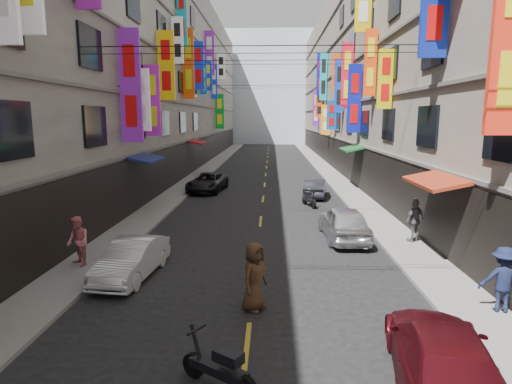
# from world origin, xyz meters

# --- Properties ---
(sidewalk_left) EXTENTS (2.00, 90.00, 0.12)m
(sidewalk_left) POSITION_xyz_m (-6.00, 42.00, 0.06)
(sidewalk_left) COLOR slate
(sidewalk_left) RESTS_ON ground
(sidewalk_right) EXTENTS (2.00, 90.00, 0.12)m
(sidewalk_right) POSITION_xyz_m (6.00, 42.00, 0.06)
(sidewalk_right) COLOR slate
(sidewalk_right) RESTS_ON ground
(building_row_left) EXTENTS (10.14, 90.00, 19.00)m
(building_row_left) POSITION_xyz_m (-11.99, 42.00, 9.49)
(building_row_left) COLOR gray
(building_row_left) RESTS_ON ground
(building_row_right) EXTENTS (10.14, 90.00, 19.00)m
(building_row_right) POSITION_xyz_m (11.99, 42.00, 9.49)
(building_row_right) COLOR gray
(building_row_right) RESTS_ON ground
(haze_block) EXTENTS (18.00, 8.00, 22.00)m
(haze_block) POSITION_xyz_m (0.00, 92.00, 11.00)
(haze_block) COLOR silver
(haze_block) RESTS_ON ground
(shop_signage) EXTENTS (14.00, 55.00, 12.07)m
(shop_signage) POSITION_xyz_m (-0.15, 34.72, 9.17)
(shop_signage) COLOR #0D1998
(shop_signage) RESTS_ON ground
(street_awnings) EXTENTS (13.99, 35.20, 0.41)m
(street_awnings) POSITION_xyz_m (-1.26, 26.00, 3.00)
(street_awnings) COLOR #134A1A
(street_awnings) RESTS_ON ground
(overhead_cables) EXTENTS (14.00, 38.04, 1.24)m
(overhead_cables) POSITION_xyz_m (0.00, 30.00, 8.80)
(overhead_cables) COLOR black
(overhead_cables) RESTS_ON ground
(lane_markings) EXTENTS (0.12, 80.20, 0.01)m
(lane_markings) POSITION_xyz_m (0.00, 39.00, 0.00)
(lane_markings) COLOR gold
(lane_markings) RESTS_ON ground
(scooter_crossing) EXTENTS (1.57, 1.09, 1.14)m
(scooter_crossing) POSITION_xyz_m (-0.43, 10.40, 0.44)
(scooter_crossing) COLOR black
(scooter_crossing) RESTS_ON ground
(scooter_far_right) EXTENTS (0.78, 1.74, 1.14)m
(scooter_far_right) POSITION_xyz_m (2.74, 27.76, 0.44)
(scooter_far_right) COLOR black
(scooter_far_right) RESTS_ON ground
(car_left_mid) EXTENTS (1.68, 3.88, 1.24)m
(car_left_mid) POSITION_xyz_m (-4.00, 16.13, 0.62)
(car_left_mid) COLOR silver
(car_left_mid) RESTS_ON ground
(car_left_far) EXTENTS (2.72, 4.96, 1.32)m
(car_left_far) POSITION_xyz_m (-4.00, 32.72, 0.66)
(car_left_far) COLOR black
(car_left_far) RESTS_ON ground
(car_right_near) EXTENTS (2.60, 4.79, 1.32)m
(car_right_near) POSITION_xyz_m (3.82, 10.58, 0.66)
(car_right_near) COLOR #520E15
(car_right_near) RESTS_ON ground
(car_right_mid) EXTENTS (1.88, 4.34, 1.46)m
(car_right_mid) POSITION_xyz_m (3.65, 20.86, 0.73)
(car_right_mid) COLOR silver
(car_right_mid) RESTS_ON ground
(car_right_far) EXTENTS (1.88, 3.90, 1.23)m
(car_right_far) POSITION_xyz_m (3.40, 30.71, 0.62)
(car_right_far) COLOR #282831
(car_right_far) RESTS_ON ground
(pedestrian_lfar) EXTENTS (1.01, 0.99, 1.73)m
(pedestrian_lfar) POSITION_xyz_m (-6.08, 16.84, 0.99)
(pedestrian_lfar) COLOR #DC747C
(pedestrian_lfar) RESTS_ON sidewalk_left
(pedestrian_rnear) EXTENTS (1.22, 0.79, 1.75)m
(pedestrian_rnear) POSITION_xyz_m (6.60, 13.78, 0.99)
(pedestrian_rnear) COLOR #161C3C
(pedestrian_rnear) RESTS_ON sidewalk_right
(pedestrian_rfar) EXTENTS (1.21, 1.11, 1.80)m
(pedestrian_rfar) POSITION_xyz_m (6.42, 20.23, 1.02)
(pedestrian_rfar) COLOR #5A5A5C
(pedestrian_rfar) RESTS_ON sidewalk_right
(pedestrian_crossing) EXTENTS (1.00, 1.11, 1.89)m
(pedestrian_crossing) POSITION_xyz_m (0.09, 13.88, 0.95)
(pedestrian_crossing) COLOR #462D1C
(pedestrian_crossing) RESTS_ON ground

